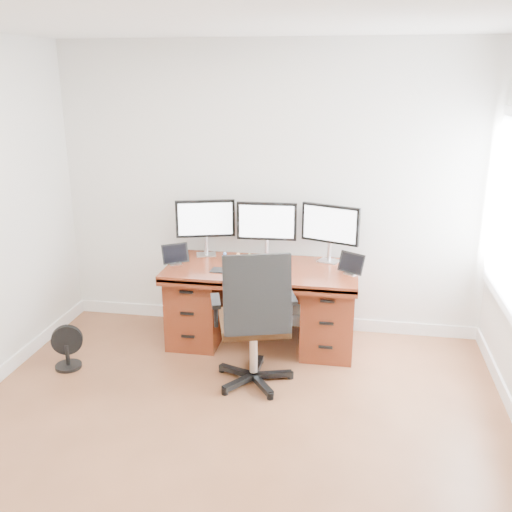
% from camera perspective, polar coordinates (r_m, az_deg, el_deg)
% --- Properties ---
extents(ground, '(4.50, 4.50, 0.00)m').
position_cam_1_polar(ground, '(3.87, -4.09, -20.52)').
color(ground, brown).
rests_on(ground, ground).
extents(back_wall, '(4.00, 0.10, 2.70)m').
position_cam_1_polar(back_wall, '(5.35, 1.39, 6.51)').
color(back_wall, silver).
rests_on(back_wall, ground).
extents(desk, '(1.70, 0.80, 0.75)m').
position_cam_1_polar(desk, '(5.22, 0.63, -4.64)').
color(desk, '#5D2312').
rests_on(desk, ground).
extents(office_chair, '(0.76, 0.76, 1.15)m').
position_cam_1_polar(office_chair, '(4.54, -0.17, -8.59)').
color(office_chair, black).
rests_on(office_chair, ground).
extents(floor_fan, '(0.26, 0.22, 0.38)m').
position_cam_1_polar(floor_fan, '(5.13, -18.41, -8.72)').
color(floor_fan, black).
rests_on(floor_fan, ground).
extents(monitor_left, '(0.54, 0.19, 0.53)m').
position_cam_1_polar(monitor_left, '(5.35, -5.09, 3.54)').
color(monitor_left, silver).
rests_on(monitor_left, desk).
extents(monitor_center, '(0.55, 0.15, 0.53)m').
position_cam_1_polar(monitor_center, '(5.23, 1.07, 3.29)').
color(monitor_center, silver).
rests_on(monitor_center, desk).
extents(monitor_right, '(0.53, 0.22, 0.53)m').
position_cam_1_polar(monitor_right, '(5.18, 7.43, 2.99)').
color(monitor_right, silver).
rests_on(monitor_right, desk).
extents(tablet_left, '(0.24, 0.19, 0.19)m').
position_cam_1_polar(tablet_left, '(5.18, -8.10, 0.08)').
color(tablet_left, silver).
rests_on(tablet_left, desk).
extents(tablet_right, '(0.24, 0.19, 0.19)m').
position_cam_1_polar(tablet_right, '(4.94, 9.50, -0.87)').
color(tablet_right, silver).
rests_on(tablet_right, desk).
extents(keyboard, '(0.34, 0.23, 0.01)m').
position_cam_1_polar(keyboard, '(4.88, -0.32, -1.83)').
color(keyboard, white).
rests_on(keyboard, desk).
extents(trackpad, '(0.16, 0.16, 0.01)m').
position_cam_1_polar(trackpad, '(4.89, 2.49, -1.82)').
color(trackpad, silver).
rests_on(trackpad, desk).
extents(drawing_tablet, '(0.22, 0.14, 0.01)m').
position_cam_1_polar(drawing_tablet, '(4.98, -3.30, -1.45)').
color(drawing_tablet, black).
rests_on(drawing_tablet, desk).
extents(phone, '(0.14, 0.08, 0.01)m').
position_cam_1_polar(phone, '(5.07, 0.48, -1.09)').
color(phone, black).
rests_on(phone, desk).
extents(figurine_blue, '(0.03, 0.03, 0.08)m').
position_cam_1_polar(figurine_blue, '(5.27, -3.14, 0.04)').
color(figurine_blue, '#538AE7').
rests_on(figurine_blue, desk).
extents(figurine_orange, '(0.03, 0.03, 0.08)m').
position_cam_1_polar(figurine_orange, '(5.24, -1.79, -0.03)').
color(figurine_orange, '#F19D5D').
rests_on(figurine_orange, desk).
extents(figurine_yellow, '(0.03, 0.03, 0.08)m').
position_cam_1_polar(figurine_yellow, '(5.22, -0.65, -0.09)').
color(figurine_yellow, '#CBC16D').
rests_on(figurine_yellow, desk).
extents(figurine_pink, '(0.03, 0.03, 0.08)m').
position_cam_1_polar(figurine_pink, '(5.18, 2.28, -0.25)').
color(figurine_pink, '#DE6B86').
rests_on(figurine_pink, desk).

